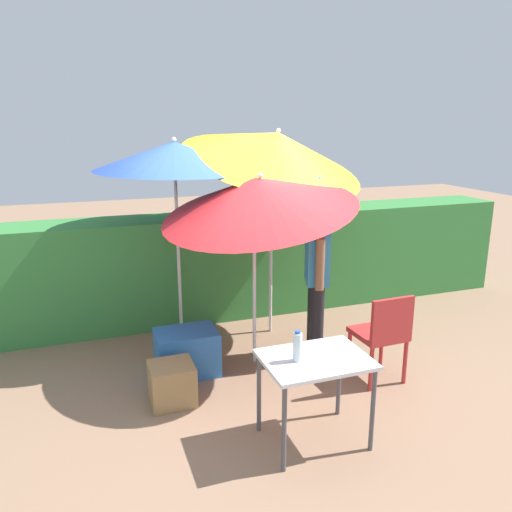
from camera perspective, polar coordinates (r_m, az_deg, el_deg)
name	(u,v)px	position (r m, az deg, el deg)	size (l,w,h in m)	color
ground_plane	(266,367)	(5.31, 1.11, -12.35)	(24.00, 24.00, 0.00)	#937056
hedge_row	(222,264)	(6.50, -3.90, -0.96)	(8.00, 0.70, 1.31)	#38843D
umbrella_rainbow	(275,149)	(5.67, 2.16, 12.00)	(2.13, 2.05, 2.72)	silver
umbrella_orange	(257,195)	(4.86, 0.14, 6.89)	(1.98, 1.94, 2.20)	silver
umbrella_yellow	(174,156)	(5.58, -9.16, 11.04)	(1.74, 1.74, 2.27)	silver
person_vendor	(317,272)	(5.24, 6.86, -1.77)	(0.33, 0.55, 1.88)	black
chair_plastic	(383,332)	(4.97, 14.09, -8.30)	(0.45, 0.45, 0.89)	#B72D2D
cooler_box	(187,352)	(5.14, -7.78, -10.69)	(0.60, 0.43, 0.45)	#2D6BB7
crate_cardboard	(172,384)	(4.69, -9.44, -13.98)	(0.39, 0.36, 0.37)	#9E7A4C
folding_table	(315,368)	(3.96, 6.68, -12.40)	(0.80, 0.60, 0.71)	#4C4C51
bottle_water	(297,347)	(3.81, 4.69, -10.13)	(0.07, 0.07, 0.24)	silver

